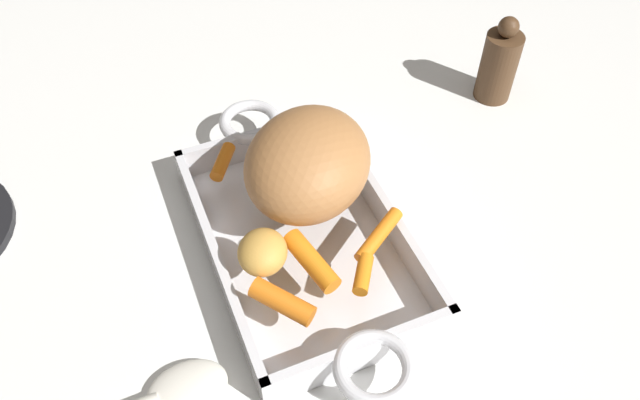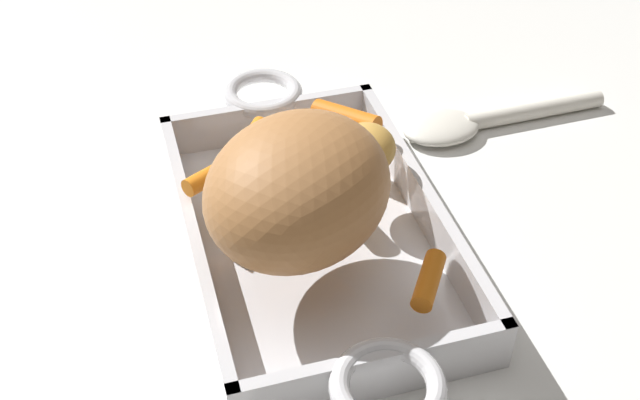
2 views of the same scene
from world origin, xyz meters
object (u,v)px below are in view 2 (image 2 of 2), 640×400
object	(u,v)px
baby_carrot_short	(252,137)
baby_carrot_center_right	(346,119)
pork_roast	(298,189)
potato_corner	(366,148)
baby_carrot_southwest	(220,170)
baby_carrot_southeast	(309,148)
serving_spoon	(475,121)
roasting_dish	(313,233)
baby_carrot_long	(429,280)

from	to	relation	value
baby_carrot_short	baby_carrot_center_right	distance (m)	0.08
pork_roast	baby_carrot_short	world-z (taller)	pork_roast
potato_corner	baby_carrot_short	bearing A→B (deg)	56.65
baby_carrot_southwest	baby_carrot_southeast	size ratio (longest dim) A/B	0.98
pork_roast	serving_spoon	bearing A→B (deg)	-55.39
roasting_dish	pork_roast	world-z (taller)	pork_roast
pork_roast	baby_carrot_southwest	distance (m)	0.10
baby_carrot_center_right	serving_spoon	xyz separation A→B (m)	(0.03, -0.14, -0.05)
baby_carrot_short	potato_corner	bearing A→B (deg)	-123.35
baby_carrot_long	roasting_dish	bearing A→B (deg)	26.12
baby_carrot_southwest	baby_carrot_southeast	xyz separation A→B (m)	(0.00, -0.07, 0.00)
baby_carrot_southeast	serving_spoon	distance (m)	0.19
baby_carrot_short	serving_spoon	xyz separation A→B (m)	(0.03, -0.22, -0.04)
baby_carrot_long	baby_carrot_southeast	distance (m)	0.16
baby_carrot_short	baby_carrot_southeast	xyz separation A→B (m)	(-0.03, -0.04, 0.00)
baby_carrot_short	serving_spoon	size ratio (longest dim) A/B	0.20
baby_carrot_southeast	roasting_dish	bearing A→B (deg)	167.37
baby_carrot_southwest	potato_corner	xyz separation A→B (m)	(-0.02, -0.11, 0.01)
baby_carrot_southwest	serving_spoon	world-z (taller)	baby_carrot_southwest
roasting_dish	baby_carrot_southeast	distance (m)	0.07
roasting_dish	potato_corner	world-z (taller)	potato_corner
baby_carrot_long	serving_spoon	xyz separation A→B (m)	(0.22, -0.14, -0.04)
baby_carrot_long	baby_carrot_short	distance (m)	0.21
baby_carrot_center_right	baby_carrot_southeast	world-z (taller)	same
baby_carrot_long	baby_carrot_southwest	distance (m)	0.19
potato_corner	serving_spoon	bearing A→B (deg)	-60.07
pork_roast	baby_carrot_center_right	world-z (taller)	pork_roast
baby_carrot_southwest	baby_carrot_long	bearing A→B (deg)	-144.15
baby_carrot_center_right	potato_corner	distance (m)	0.05
roasting_dish	baby_carrot_short	bearing A→B (deg)	17.60
roasting_dish	serving_spoon	bearing A→B (deg)	-59.42
roasting_dish	pork_roast	size ratio (longest dim) A/B	2.82
roasting_dish	baby_carrot_center_right	distance (m)	0.11
baby_carrot_short	baby_carrot_southwest	xyz separation A→B (m)	(-0.04, 0.03, -0.00)
baby_carrot_short	baby_carrot_southwest	distance (m)	0.05
baby_carrot_long	baby_carrot_center_right	world-z (taller)	baby_carrot_center_right
roasting_dish	pork_roast	xyz separation A→B (m)	(-0.03, 0.02, 0.08)
baby_carrot_southeast	baby_carrot_long	bearing A→B (deg)	-166.34
baby_carrot_long	baby_carrot_short	size ratio (longest dim) A/B	1.17
baby_carrot_center_right	baby_carrot_southwest	world-z (taller)	baby_carrot_center_right
roasting_dish	baby_carrot_long	size ratio (longest dim) A/B	8.68
roasting_dish	baby_carrot_short	xyz separation A→B (m)	(0.09, 0.03, 0.04)
baby_carrot_southeast	potato_corner	distance (m)	0.05
baby_carrot_southwest	potato_corner	size ratio (longest dim) A/B	1.29
roasting_dish	serving_spoon	xyz separation A→B (m)	(0.11, -0.19, -0.01)
baby_carrot_short	serving_spoon	distance (m)	0.22
roasting_dish	serving_spoon	size ratio (longest dim) A/B	2.01
baby_carrot_long	baby_carrot_short	world-z (taller)	same
pork_roast	potato_corner	size ratio (longest dim) A/B	2.81
pork_roast	baby_carrot_long	bearing A→B (deg)	-135.58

